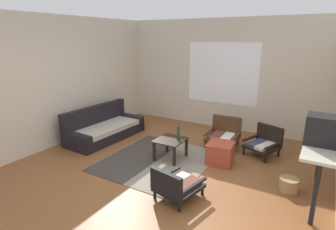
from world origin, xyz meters
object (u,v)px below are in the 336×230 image
crt_television (325,130)px  wicker_basket (289,185)px  coffee_table (171,143)px  couch (104,129)px  clay_vase (325,127)px  glass_bottle (178,133)px  ottoman_orange (220,153)px  armchair_corner (264,142)px  armchair_by_window (224,133)px  armchair_striped_foreground (176,185)px  console_shelf (322,150)px

crt_television → wicker_basket: size_ratio=1.65×
coffee_table → couch: bearing=173.7°
clay_vase → glass_bottle: size_ratio=0.98×
couch → ottoman_orange: (2.78, 0.11, -0.02)m
coffee_table → clay_vase: clay_vase is taller
armchair_corner → glass_bottle: (-1.37, -1.03, 0.26)m
armchair_corner → wicker_basket: bearing=-62.1°
armchair_by_window → wicker_basket: size_ratio=2.33×
armchair_by_window → glass_bottle: bearing=-114.7°
clay_vase → coffee_table: bearing=-172.8°
crt_television → wicker_basket: (-0.35, 0.09, -0.96)m
coffee_table → armchair_striped_foreground: armchair_striped_foreground is taller
wicker_basket → coffee_table: bearing=178.3°
armchair_striped_foreground → glass_bottle: glass_bottle is taller
couch → coffee_table: bearing=-6.3°
ottoman_orange → console_shelf: console_shelf is taller
ottoman_orange → wicker_basket: ottoman_orange is taller
wicker_basket → console_shelf: bearing=-6.0°
armchair_by_window → armchair_corner: armchair_by_window is taller
ottoman_orange → glass_bottle: size_ratio=1.53×
glass_bottle → armchair_corner: bearing=37.0°
couch → crt_television: bearing=-4.8°
couch → ottoman_orange: size_ratio=4.12×
armchair_striped_foreground → glass_bottle: size_ratio=2.40×
couch → wicker_basket: couch is taller
ottoman_orange → glass_bottle: (-0.76, -0.23, 0.33)m
armchair_corner → clay_vase: (0.97, -0.80, 0.71)m
armchair_striped_foreground → console_shelf: size_ratio=0.50×
couch → console_shelf: console_shelf is taller
armchair_striped_foreground → ottoman_orange: size_ratio=1.57×
coffee_table → armchair_by_window: 1.35m
ottoman_orange → clay_vase: size_ratio=1.56×
ottoman_orange → wicker_basket: size_ratio=1.61×
console_shelf → glass_bottle: (-2.34, 0.18, -0.24)m
armchair_striped_foreground → glass_bottle: 1.39m
couch → console_shelf: size_ratio=1.33×
console_shelf → couch: bearing=175.9°
coffee_table → clay_vase: 2.56m
armchair_by_window → coffee_table: bearing=-118.0°
coffee_table → armchair_by_window: bearing=62.0°
armchair_striped_foreground → ottoman_orange: bearing=84.5°
coffee_table → glass_bottle: glass_bottle is taller
ottoman_orange → console_shelf: 1.73m
couch → armchair_corner: bearing=14.9°
ottoman_orange → glass_bottle: glass_bottle is taller
armchair_striped_foreground → clay_vase: bearing=39.9°
coffee_table → glass_bottle: size_ratio=1.87×
wicker_basket → couch: bearing=176.1°
wicker_basket → armchair_by_window: bearing=139.7°
armchair_striped_foreground → crt_television: bearing=29.6°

